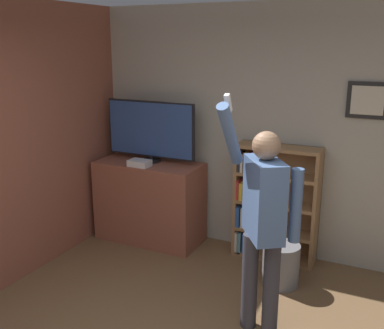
% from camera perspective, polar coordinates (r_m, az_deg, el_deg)
% --- Properties ---
extents(wall_back, '(6.18, 0.09, 2.70)m').
position_cam_1_polar(wall_back, '(4.89, 10.90, 3.89)').
color(wall_back, '#B2AD9E').
rests_on(wall_back, ground_plane).
extents(wall_side_brick, '(0.06, 4.26, 2.70)m').
position_cam_1_polar(wall_side_brick, '(4.78, -19.34, 3.01)').
color(wall_side_brick, '#93513D').
rests_on(wall_side_brick, ground_plane).
extents(tv_ledge, '(1.23, 0.56, 0.95)m').
position_cam_1_polar(tv_ledge, '(5.34, -5.38, -4.69)').
color(tv_ledge, '#93513D').
rests_on(tv_ledge, ground_plane).
extents(television, '(1.11, 0.22, 0.71)m').
position_cam_1_polar(television, '(5.16, -5.29, 4.31)').
color(television, black).
rests_on(television, tv_ledge).
extents(game_console, '(0.24, 0.16, 0.07)m').
position_cam_1_polar(game_console, '(5.05, -6.68, 0.17)').
color(game_console, white).
rests_on(game_console, tv_ledge).
extents(remote_loose, '(0.05, 0.14, 0.02)m').
position_cam_1_polar(remote_loose, '(5.01, -5.99, -0.24)').
color(remote_loose, white).
rests_on(remote_loose, tv_ledge).
extents(bookshelf, '(0.89, 0.28, 1.26)m').
position_cam_1_polar(bookshelf, '(4.93, 9.72, -4.95)').
color(bookshelf, '#997047').
rests_on(bookshelf, ground_plane).
extents(person, '(0.58, 0.56, 1.95)m').
position_cam_1_polar(person, '(3.52, 9.02, -6.32)').
color(person, '#383842').
rests_on(person, ground_plane).
extents(waste_bin, '(0.36, 0.36, 0.41)m').
position_cam_1_polar(waste_bin, '(4.55, 11.21, -12.32)').
color(waste_bin, gray).
rests_on(waste_bin, ground_plane).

